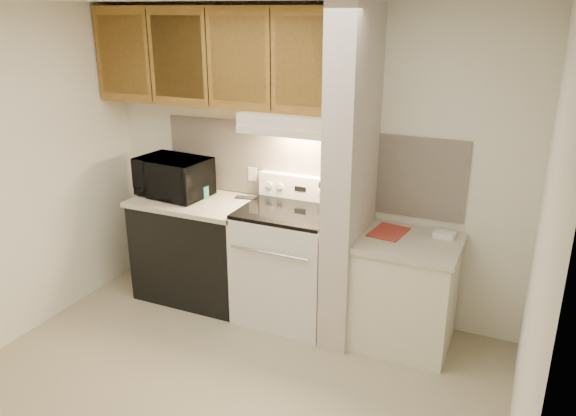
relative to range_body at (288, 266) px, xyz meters
The scene contains 48 objects.
floor 1.24m from the range_body, 90.00° to the right, with size 3.60×3.60×0.00m, color tan.
wall_back 0.86m from the range_body, 90.00° to the left, with size 3.60×0.02×2.50m, color white.
wall_right 2.28m from the range_body, 32.69° to the right, with size 0.02×3.00×2.50m, color white.
backsplash 0.84m from the range_body, 90.00° to the left, with size 2.60×0.02×0.63m, color beige.
range_body is the anchor object (origin of this frame).
oven_window 0.32m from the range_body, 90.00° to the right, with size 0.50×0.01×0.30m, color black.
oven_handle 0.44m from the range_body, 90.00° to the right, with size 0.02×0.02×0.65m, color silver.
cooktop 0.48m from the range_body, ahead, with size 0.74×0.64×0.03m, color black.
range_backguard 0.66m from the range_body, 90.00° to the left, with size 0.76×0.08×0.20m, color silver.
range_display 0.64m from the range_body, 90.00° to the left, with size 0.10×0.01×0.04m, color black.
range_knob_left_outer 0.70m from the range_body, 139.40° to the left, with size 0.05×0.05×0.02m, color silver.
range_knob_left_inner 0.66m from the range_body, 126.87° to the left, with size 0.05×0.05×0.02m, color silver.
range_knob_right_inner 0.66m from the range_body, 53.13° to the left, with size 0.05×0.05×0.02m, color silver.
range_knob_right_outer 0.70m from the range_body, 40.60° to the left, with size 0.05×0.05×0.02m, color silver.
dishwasher_front 0.88m from the range_body, behind, with size 1.00×0.63×0.87m, color black.
left_countertop 0.98m from the range_body, behind, with size 1.04×0.67×0.04m, color beige.
spoon_rest 0.70m from the range_body, 156.37° to the left, with size 0.20×0.07×0.01m, color black.
teal_jar 0.97m from the range_body, behind, with size 0.10×0.10×0.11m, color #297060.
outlet 0.86m from the range_body, 146.31° to the left, with size 0.08×0.01×0.12m, color beige.
microwave 1.26m from the range_body, behind, with size 0.60×0.41×0.33m, color black.
partition_pillar 0.94m from the range_body, ahead, with size 0.22×0.70×2.50m, color beige.
pillar_trim 0.93m from the range_body, ahead, with size 0.01×0.70×0.04m, color olive.
knife_strip 0.95m from the range_body, ahead, with size 0.02×0.42×0.04m, color black.
knife_blade_a 0.88m from the range_body, 30.54° to the right, with size 0.01×0.04×0.16m, color silver.
knife_handle_a 1.01m from the range_body, 30.94° to the right, with size 0.02×0.02×0.10m, color black.
knife_blade_b 0.85m from the range_body, 21.20° to the right, with size 0.01×0.04×0.18m, color silver.
knife_handle_b 0.99m from the range_body, 18.08° to the right, with size 0.02×0.02×0.10m, color black.
knife_blade_c 0.83m from the range_body, ahead, with size 0.01×0.04×0.20m, color silver.
knife_handle_c 0.99m from the range_body, 10.50° to the right, with size 0.02×0.02×0.10m, color black.
knife_blade_d 0.85m from the range_body, ahead, with size 0.01×0.04×0.16m, color silver.
knife_handle_d 0.99m from the range_body, ahead, with size 0.02×0.02×0.10m, color black.
knife_blade_e 0.85m from the range_body, 16.46° to the left, with size 0.01×0.04×0.18m, color silver.
knife_handle_e 0.99m from the range_body, 15.92° to the left, with size 0.02×0.02×0.10m, color black.
oven_mitt 0.85m from the range_body, 23.58° to the left, with size 0.03×0.09×0.22m, color gray.
right_cab_base 0.97m from the range_body, ahead, with size 0.70×0.60×0.81m, color beige.
right_countertop 1.04m from the range_body, ahead, with size 0.74×0.64×0.04m, color beige.
red_folder 0.89m from the range_body, ahead, with size 0.23×0.32×0.01m, color #AC3829.
white_box 1.27m from the range_body, ahead, with size 0.15×0.10×0.04m, color white.
range_hood 1.17m from the range_body, 90.00° to the left, with size 0.78×0.44×0.15m, color beige.
hood_lip 1.12m from the range_body, 90.00° to the right, with size 0.78×0.04×0.06m, color beige.
upper_cabinets 1.77m from the range_body, 166.16° to the left, with size 2.18×0.33×0.77m, color olive.
cab_door_a 2.22m from the range_body, behind, with size 0.46×0.01×0.63m, color olive.
cab_gap_a 2.04m from the range_body, behind, with size 0.01×0.01×0.73m, color black.
cab_door_b 1.89m from the range_body, behind, with size 0.46×0.01×0.63m, color olive.
cab_gap_b 1.77m from the range_body, behind, with size 0.01×0.01×0.73m, color black.
cab_door_c 1.68m from the range_body, behind, with size 0.46×0.01×0.63m, color olive.
cab_gap_c 1.63m from the range_body, behind, with size 0.01×0.01×0.73m, color black.
cab_door_d 1.63m from the range_body, ahead, with size 0.46×0.01×0.63m, color olive.
Camera 1 is at (1.71, -2.65, 2.45)m, focal length 35.00 mm.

